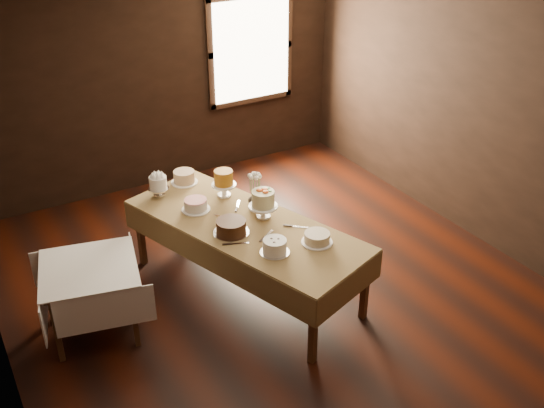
{
  "coord_description": "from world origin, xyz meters",
  "views": [
    {
      "loc": [
        -2.58,
        -4.18,
        3.76
      ],
      "look_at": [
        0.0,
        0.2,
        0.95
      ],
      "focal_mm": 40.87,
      "sensor_mm": 36.0,
      "label": 1
    }
  ],
  "objects_px": {
    "cake_caramel": "(224,185)",
    "cake_server_b": "(301,227)",
    "flower_vase": "(255,199)",
    "cake_meringue": "(158,187)",
    "cake_swirl": "(275,247)",
    "cake_flowers": "(263,206)",
    "cake_server_a": "(269,234)",
    "cake_server_e": "(241,243)",
    "side_table": "(89,275)",
    "cake_server_d": "(238,204)",
    "cake_lattice": "(196,206)",
    "cake_cream": "(317,238)",
    "cake_chocolate": "(231,227)",
    "display_table": "(245,229)",
    "cake_server_c": "(220,217)",
    "cake_speckled": "(184,177)"
  },
  "relations": [
    {
      "from": "cake_speckled",
      "to": "cake_lattice",
      "type": "distance_m",
      "value": 0.62
    },
    {
      "from": "cake_speckled",
      "to": "cake_server_c",
      "type": "distance_m",
      "value": 0.85
    },
    {
      "from": "cake_chocolate",
      "to": "cake_flowers",
      "type": "distance_m",
      "value": 0.42
    },
    {
      "from": "cake_swirl",
      "to": "cake_server_b",
      "type": "distance_m",
      "value": 0.51
    },
    {
      "from": "cake_cream",
      "to": "cake_server_e",
      "type": "bearing_deg",
      "value": 150.65
    },
    {
      "from": "cake_server_b",
      "to": "cake_server_a",
      "type": "bearing_deg",
      "value": -148.83
    },
    {
      "from": "cake_flowers",
      "to": "cake_server_e",
      "type": "xyz_separation_m",
      "value": [
        -0.41,
        -0.31,
        -0.12
      ]
    },
    {
      "from": "display_table",
      "to": "cake_chocolate",
      "type": "height_order",
      "value": "cake_chocolate"
    },
    {
      "from": "cake_server_b",
      "to": "flower_vase",
      "type": "xyz_separation_m",
      "value": [
        -0.16,
        0.58,
        0.07
      ]
    },
    {
      "from": "cake_cream",
      "to": "cake_server_d",
      "type": "bearing_deg",
      "value": 105.45
    },
    {
      "from": "cake_cream",
      "to": "cake_server_b",
      "type": "bearing_deg",
      "value": 86.23
    },
    {
      "from": "cake_caramel",
      "to": "cake_swirl",
      "type": "distance_m",
      "value": 1.19
    },
    {
      "from": "cake_cream",
      "to": "cake_server_d",
      "type": "height_order",
      "value": "cake_cream"
    },
    {
      "from": "cake_lattice",
      "to": "cake_flowers",
      "type": "distance_m",
      "value": 0.68
    },
    {
      "from": "cake_server_d",
      "to": "flower_vase",
      "type": "bearing_deg",
      "value": -95.06
    },
    {
      "from": "display_table",
      "to": "side_table",
      "type": "distance_m",
      "value": 1.48
    },
    {
      "from": "cake_meringue",
      "to": "cake_server_b",
      "type": "bearing_deg",
      "value": -54.11
    },
    {
      "from": "cake_meringue",
      "to": "cake_server_a",
      "type": "distance_m",
      "value": 1.35
    },
    {
      "from": "cake_chocolate",
      "to": "cake_server_d",
      "type": "bearing_deg",
      "value": 55.82
    },
    {
      "from": "flower_vase",
      "to": "cake_cream",
      "type": "bearing_deg",
      "value": -80.9
    },
    {
      "from": "flower_vase",
      "to": "cake_meringue",
      "type": "bearing_deg",
      "value": 137.96
    },
    {
      "from": "cake_meringue",
      "to": "cake_swirl",
      "type": "bearing_deg",
      "value": -72.4
    },
    {
      "from": "cake_chocolate",
      "to": "cake_flowers",
      "type": "xyz_separation_m",
      "value": [
        0.4,
        0.11,
        0.06
      ]
    },
    {
      "from": "cake_swirl",
      "to": "cake_server_a",
      "type": "xyz_separation_m",
      "value": [
        0.11,
        0.3,
        -0.06
      ]
    },
    {
      "from": "cake_server_a",
      "to": "cake_server_b",
      "type": "height_order",
      "value": "same"
    },
    {
      "from": "cake_speckled",
      "to": "cake_flowers",
      "type": "distance_m",
      "value": 1.12
    },
    {
      "from": "cake_server_e",
      "to": "cake_server_b",
      "type": "bearing_deg",
      "value": 18.75
    },
    {
      "from": "cake_server_e",
      "to": "flower_vase",
      "type": "relative_size",
      "value": 1.62
    },
    {
      "from": "cake_cream",
      "to": "flower_vase",
      "type": "relative_size",
      "value": 2.17
    },
    {
      "from": "cake_meringue",
      "to": "cake_server_a",
      "type": "xyz_separation_m",
      "value": [
        0.59,
        -1.21,
        -0.1
      ]
    },
    {
      "from": "cake_speckled",
      "to": "cake_caramel",
      "type": "bearing_deg",
      "value": -63.73
    },
    {
      "from": "cake_server_a",
      "to": "cake_swirl",
      "type": "bearing_deg",
      "value": -141.77
    },
    {
      "from": "side_table",
      "to": "cake_server_d",
      "type": "distance_m",
      "value": 1.61
    },
    {
      "from": "cake_swirl",
      "to": "cake_server_c",
      "type": "relative_size",
      "value": 1.18
    },
    {
      "from": "cake_cream",
      "to": "cake_server_d",
      "type": "distance_m",
      "value": 1.04
    },
    {
      "from": "cake_meringue",
      "to": "cake_chocolate",
      "type": "relative_size",
      "value": 0.6
    },
    {
      "from": "cake_speckled",
      "to": "cake_cream",
      "type": "distance_m",
      "value": 1.8
    },
    {
      "from": "cake_server_b",
      "to": "cake_lattice",
      "type": "bearing_deg",
      "value": 171.59
    },
    {
      "from": "cake_server_c",
      "to": "display_table",
      "type": "bearing_deg",
      "value": -160.83
    },
    {
      "from": "cake_lattice",
      "to": "cake_server_b",
      "type": "relative_size",
      "value": 1.21
    },
    {
      "from": "cake_cream",
      "to": "cake_server_c",
      "type": "bearing_deg",
      "value": 122.67
    },
    {
      "from": "side_table",
      "to": "cake_lattice",
      "type": "bearing_deg",
      "value": 15.73
    },
    {
      "from": "cake_server_b",
      "to": "side_table",
      "type": "bearing_deg",
      "value": -153.94
    },
    {
      "from": "flower_vase",
      "to": "cake_server_b",
      "type": "bearing_deg",
      "value": -74.52
    },
    {
      "from": "cake_swirl",
      "to": "cake_server_b",
      "type": "xyz_separation_m",
      "value": [
        0.43,
        0.25,
        -0.06
      ]
    },
    {
      "from": "cake_flowers",
      "to": "cake_cream",
      "type": "xyz_separation_m",
      "value": [
        0.19,
        -0.65,
        -0.08
      ]
    },
    {
      "from": "cake_caramel",
      "to": "cake_server_b",
      "type": "height_order",
      "value": "cake_caramel"
    },
    {
      "from": "cake_flowers",
      "to": "cake_server_a",
      "type": "xyz_separation_m",
      "value": [
        -0.11,
        -0.3,
        -0.12
      ]
    },
    {
      "from": "cake_meringue",
      "to": "cake_server_c",
      "type": "bearing_deg",
      "value": -64.06
    },
    {
      "from": "side_table",
      "to": "cake_caramel",
      "type": "xyz_separation_m",
      "value": [
        1.55,
        0.46,
        0.27
      ]
    }
  ]
}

